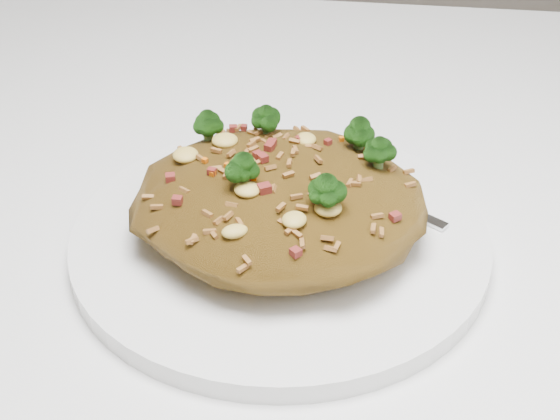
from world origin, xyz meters
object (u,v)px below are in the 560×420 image
Objects in this scene: dining_table at (437,302)px; fried_rice at (281,190)px; fork at (356,187)px; plate at (280,237)px.

dining_table is 0.19m from fried_rice.
fork is (0.05, 0.05, -0.03)m from fried_rice.
fried_rice reaches higher than plate.
dining_table is 0.13m from fork.
dining_table is 6.33× the size of fried_rice.
plate is at bearing -98.27° from fork.
dining_table is 0.16m from plate.
dining_table is at bearing 38.33° from fork.
fork is (-0.07, -0.01, 0.11)m from dining_table.
fried_rice is (-0.12, -0.06, 0.13)m from dining_table.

